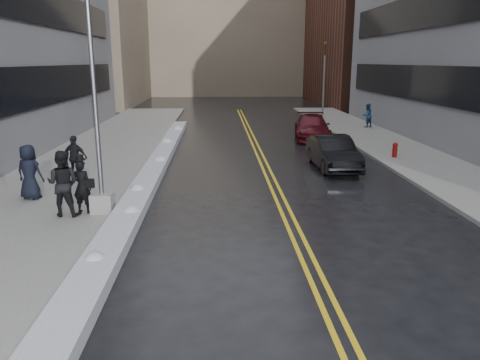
{
  "coord_description": "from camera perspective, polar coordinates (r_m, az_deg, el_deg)",
  "views": [
    {
      "loc": [
        0.32,
        -12.16,
        4.74
      ],
      "look_at": [
        0.97,
        1.31,
        1.3
      ],
      "focal_mm": 35.0,
      "sensor_mm": 36.0,
      "label": 1
    }
  ],
  "objects": [
    {
      "name": "lamppost",
      "position": [
        14.78,
        -16.98,
        5.1
      ],
      "size": [
        0.65,
        0.65,
        7.62
      ],
      "color": "gray",
      "rests_on": "sidewalk_west"
    },
    {
      "name": "pedestrian_c",
      "position": [
        17.36,
        -24.29,
        0.89
      ],
      "size": [
        1.04,
        0.8,
        1.88
      ],
      "primitive_type": "imported",
      "rotation": [
        0.0,
        0.0,
        2.9
      ],
      "color": "black",
      "rests_on": "sidewalk_west"
    },
    {
      "name": "pedestrian_fedora",
      "position": [
        15.19,
        -18.7,
        -0.76
      ],
      "size": [
        0.68,
        0.52,
        1.67
      ],
      "primitive_type": "imported",
      "rotation": [
        0.0,
        0.0,
        2.93
      ],
      "color": "black",
      "rests_on": "sidewalk_west"
    },
    {
      "name": "pedestrian_d",
      "position": [
        19.77,
        -19.46,
        2.63
      ],
      "size": [
        1.09,
        0.65,
        1.74
      ],
      "primitive_type": "imported",
      "rotation": [
        0.0,
        0.0,
        2.9
      ],
      "color": "black",
      "rests_on": "sidewalk_west"
    },
    {
      "name": "car_maroon",
      "position": [
        29.64,
        8.77,
        6.39
      ],
      "size": [
        2.74,
        5.33,
        1.48
      ],
      "primitive_type": "imported",
      "rotation": [
        0.0,
        0.0,
        -0.13
      ],
      "color": "#410A12",
      "rests_on": "ground"
    },
    {
      "name": "traffic_signal",
      "position": [
        37.1,
        10.2,
        12.03
      ],
      "size": [
        0.16,
        0.2,
        6.0
      ],
      "color": "gray",
      "rests_on": "sidewalk_east"
    },
    {
      "name": "fire_hydrant",
      "position": [
        24.17,
        18.37,
        3.59
      ],
      "size": [
        0.26,
        0.26,
        0.73
      ],
      "color": "maroon",
      "rests_on": "sidewalk_east"
    },
    {
      "name": "sidewalk_east",
      "position": [
        24.63,
        20.45,
        2.49
      ],
      "size": [
        4.0,
        50.0,
        0.15
      ],
      "primitive_type": "cube",
      "color": "gray",
      "rests_on": "ground"
    },
    {
      "name": "pedestrian_east",
      "position": [
        34.71,
        15.24,
        7.6
      ],
      "size": [
        1.01,
        0.93,
        1.66
      ],
      "primitive_type": "imported",
      "rotation": [
        0.0,
        0.0,
        3.62
      ],
      "color": "navy",
      "rests_on": "sidewalk_east"
    },
    {
      "name": "lane_line_right",
      "position": [
        22.78,
        3.17,
        2.29
      ],
      "size": [
        0.12,
        50.0,
        0.01
      ],
      "primitive_type": "cube",
      "color": "gold",
      "rests_on": "ground"
    },
    {
      "name": "sidewalk_west",
      "position": [
        23.45,
        -17.72,
        2.15
      ],
      "size": [
        5.5,
        50.0,
        0.15
      ],
      "primitive_type": "cube",
      "color": "gray",
      "rests_on": "ground"
    },
    {
      "name": "car_black",
      "position": [
        21.46,
        11.27,
        3.29
      ],
      "size": [
        1.69,
        4.53,
        1.48
      ],
      "primitive_type": "imported",
      "rotation": [
        0.0,
        0.0,
        0.03
      ],
      "color": "black",
      "rests_on": "ground"
    },
    {
      "name": "pedestrian_b",
      "position": [
        15.07,
        -20.78,
        -0.38
      ],
      "size": [
        1.07,
        0.88,
        2.02
      ],
      "primitive_type": "imported",
      "rotation": [
        0.0,
        0.0,
        3.02
      ],
      "color": "black",
      "rests_on": "sidewalk_west"
    },
    {
      "name": "building_far",
      "position": [
        72.45,
        -1.51,
        19.27
      ],
      "size": [
        36.0,
        16.0,
        22.0
      ],
      "primitive_type": "cube",
      "color": "gray",
      "rests_on": "ground"
    },
    {
      "name": "building_west_far",
      "position": [
        58.5,
        -19.4,
        17.73
      ],
      "size": [
        14.0,
        22.0,
        18.0
      ],
      "primitive_type": "cube",
      "color": "gray",
      "rests_on": "ground"
    },
    {
      "name": "lane_line_left",
      "position": [
        22.75,
        2.41,
        2.29
      ],
      "size": [
        0.12,
        50.0,
        0.01
      ],
      "primitive_type": "cube",
      "color": "gold",
      "rests_on": "ground"
    },
    {
      "name": "snow_ridge",
      "position": [
        20.86,
        -10.33,
        1.42
      ],
      "size": [
        0.9,
        30.0,
        0.34
      ],
      "primitive_type": "cube",
      "color": "silver",
      "rests_on": "ground"
    },
    {
      "name": "ground",
      "position": [
        13.06,
        -4.01,
        -7.02
      ],
      "size": [
        160.0,
        160.0,
        0.0
      ],
      "primitive_type": "plane",
      "color": "black",
      "rests_on": "ground"
    }
  ]
}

